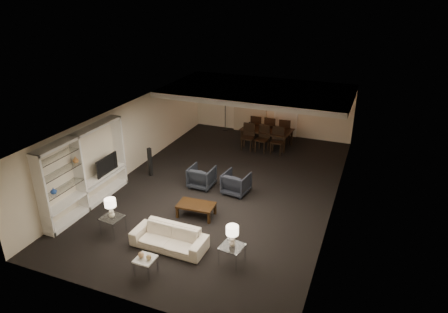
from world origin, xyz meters
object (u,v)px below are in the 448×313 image
chair_nr (277,141)px  chair_fl (257,127)px  armchair_right (236,183)px  marble_table (146,266)px  sofa (169,238)px  side_table_right (232,254)px  pendant_light (265,104)px  table_lamp_right (232,236)px  dining_table (266,138)px  side_table_left (113,225)px  floor_speaker (150,162)px  armchair_left (202,177)px  vase_blue (53,191)px  floor_lamp (225,110)px  coffee_table (196,210)px  television (104,164)px  chair_fr (285,131)px  chair_nm (262,139)px  vase_amber (76,160)px  table_lamp_left (111,208)px  chair_fm (271,129)px  chair_nl (247,137)px

chair_nr → chair_fl: same height
armchair_right → marble_table: armchair_right is taller
sofa → side_table_right: sofa is taller
pendant_light → table_lamp_right: (1.31, -7.03, -1.15)m
armchair_right → dining_table: size_ratio=0.39×
side_table_left → side_table_right: bearing=0.0°
floor_speaker → armchair_left: bearing=18.8°
vase_blue → floor_lamp: (1.30, 9.07, -0.20)m
coffee_table → television: (-3.19, 0.15, 0.84)m
dining_table → chair_nr: size_ratio=1.92×
chair_fl → chair_fr: size_ratio=1.00×
coffee_table → television: 3.30m
television → chair_nr: 6.62m
table_lamp_right → coffee_table: bearing=136.7°
chair_nm → vase_amber: bearing=-112.0°
armchair_right → vase_amber: (-3.82, -2.68, 1.29)m
armchair_right → chair_fl: (-0.83, 4.88, 0.17)m
side_table_right → marble_table: side_table_right is taller
sofa → vase_amber: (-3.22, 0.62, 1.37)m
television → chair_nm: television is taller
table_lamp_right → chair_fr: 8.22m
table_lamp_left → vase_blue: 1.60m
vase_amber → television: bearing=88.5°
table_lamp_left → dining_table: size_ratio=0.27×
marble_table → table_lamp_right: bearing=32.9°
armchair_right → side_table_left: bearing=61.8°
floor_speaker → floor_lamp: size_ratio=0.54×
table_lamp_left → chair_nr: bearing=68.8°
dining_table → chair_fm: (-0.00, 0.65, 0.17)m
table_lamp_left → vase_blue: size_ratio=3.09×
television → vase_blue: television is taller
chair_nl → sofa: bearing=-90.4°
television → dining_table: (3.56, 5.78, -0.67)m
side_table_left → chair_fm: 8.44m
floor_speaker → chair_nm: size_ratio=0.97×
pendant_light → coffee_table: size_ratio=0.49×
armchair_left → chair_fl: bearing=-93.4°
armchair_right → side_table_right: armchair_right is taller
coffee_table → floor_speaker: floor_speaker is taller
chair_nr → floor_lamp: bearing=144.2°
table_lamp_right → chair_fr: chair_fr is taller
chair_nl → chair_fr: same height
chair_nm → chair_nr: 0.60m
pendant_light → vase_blue: pendant_light is taller
armchair_left → floor_lamp: 5.62m
armchair_left → chair_fr: chair_fr is taller
table_lamp_right → chair_nl: (-1.93, 6.88, -0.24)m
dining_table → chair_nr: bearing=-42.5°
side_table_left → floor_lamp: bearing=91.4°
chair_fl → vase_amber: bearing=70.3°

